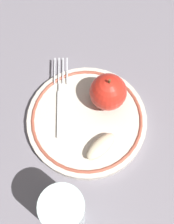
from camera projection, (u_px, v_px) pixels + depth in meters
ground_plane at (95, 123)px, 0.58m from camera, size 2.00×2.00×0.00m
plate at (87, 119)px, 0.58m from camera, size 0.22×0.22×0.02m
apple_red_whole at (108, 92)px, 0.55m from camera, size 0.07×0.07×0.07m
apple_slice_front at (101, 146)px, 0.53m from camera, size 0.06×0.07×0.02m
fork at (61, 98)px, 0.58m from camera, size 0.05×0.17×0.00m
drinking_glass at (64, 212)px, 0.46m from camera, size 0.06×0.06×0.11m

